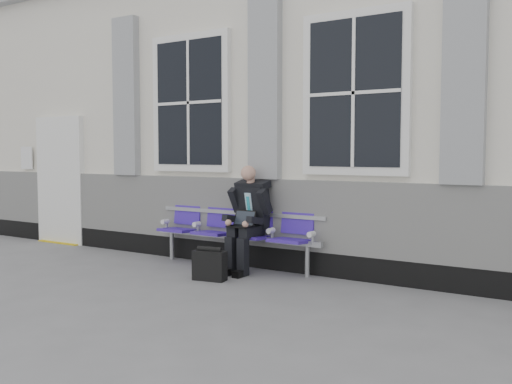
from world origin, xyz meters
The scene contains 5 objects.
ground centered at (0.00, 0.00, 0.00)m, with size 70.00×70.00×0.00m, color slate.
station_building centered at (-0.02, 3.47, 2.22)m, with size 14.40×4.40×4.49m.
bench centered at (-1.29, 1.32, 0.55)m, with size 2.60×0.47×0.91m.
businessman centered at (-1.00, 1.19, 0.75)m, with size 0.54×0.73×1.38m.
briefcase centered at (-1.11, 0.50, 0.19)m, with size 0.43×0.24×0.41m.
Camera 1 is at (3.02, -4.94, 1.55)m, focal length 40.00 mm.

